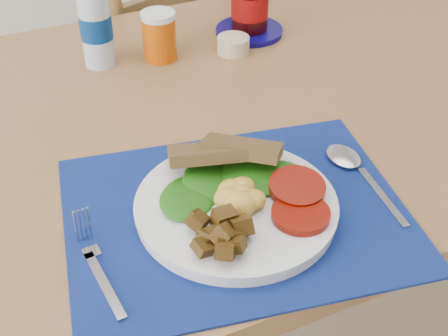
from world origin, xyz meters
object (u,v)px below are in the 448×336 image
Objects in this scene: water_bottle at (95,20)px; juice_glass at (159,37)px; chair_far at (151,37)px; breakfast_plate at (234,204)px; jam_on_saucer at (250,8)px.

juice_glass is (0.11, -0.03, -0.05)m from water_bottle.
breakfast_plate is at bearing 58.27° from chair_far.
jam_on_saucer reaches higher than breakfast_plate.
chair_far is 4.15× the size of breakfast_plate.
chair_far reaches higher than jam_on_saucer.
chair_far is 8.08× the size of jam_on_saucer.
breakfast_plate is 0.49m from juice_glass.
chair_far is 0.49m from juice_glass.
chair_far is at bearing 103.05° from jam_on_saucer.
chair_far is 5.50× the size of water_bottle.
juice_glass is 0.21m from jam_on_saucer.
jam_on_saucer is (0.21, 0.03, 0.01)m from juice_glass.
juice_glass is 0.64× the size of jam_on_saucer.
chair_far is 0.53m from water_bottle.
juice_glass is at bearing -172.52° from jam_on_saucer.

